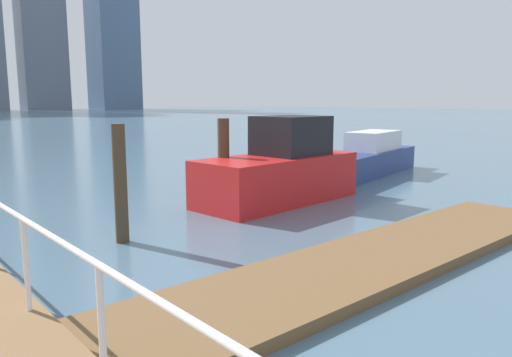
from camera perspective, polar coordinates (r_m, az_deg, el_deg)
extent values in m
plane|color=slate|center=(15.56, -23.18, -1.65)|extent=(300.00, 300.00, 0.00)
cube|color=brown|center=(8.42, 13.49, -9.29)|extent=(10.91, 2.00, 0.18)
cylinder|color=white|center=(4.23, -17.62, -16.35)|extent=(0.06, 0.06, 1.05)
cylinder|color=white|center=(6.00, -25.35, -9.15)|extent=(0.06, 0.06, 1.05)
cylinder|color=#473826|center=(9.61, -15.63, -0.62)|extent=(0.25, 0.25, 2.29)
cylinder|color=#473826|center=(12.80, -3.82, 2.00)|extent=(0.31, 0.31, 2.26)
cube|color=red|center=(13.10, 2.54, -0.06)|extent=(4.85, 2.30, 1.24)
cube|color=black|center=(13.38, 4.12, 5.07)|extent=(1.93, 1.68, 1.05)
cube|color=navy|center=(18.02, 12.25, 1.66)|extent=(7.21, 3.16, 0.87)
cube|color=white|center=(18.91, 13.62, 4.35)|extent=(2.81, 1.82, 0.70)
cube|color=slate|center=(156.74, -16.42, 14.58)|extent=(12.42, 11.61, 37.07)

